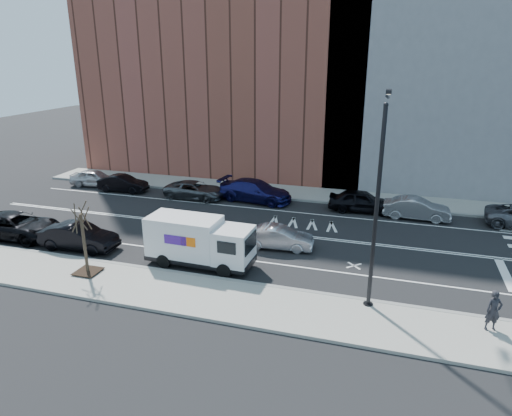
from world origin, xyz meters
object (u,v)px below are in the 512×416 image
Objects in this scene: fedex_van at (199,241)px; driving_sedan at (279,237)px; far_parked_a at (95,178)px; pedestrian at (493,311)px; far_parked_b at (123,183)px.

driving_sedan is at bearing 46.06° from fedex_van.
far_parked_a is (-14.81, 11.63, -0.68)m from fedex_van.
fedex_van is 14.10m from pedestrian.
far_parked_b reaches higher than driving_sedan.
far_parked_b is (3.20, -0.70, -0.03)m from far_parked_a.
far_parked_a is at bearing 143.71° from fedex_van.
pedestrian is at bearing -120.10° from far_parked_b.
far_parked_b is (-11.61, 10.93, -0.71)m from fedex_van.
fedex_van is at bearing -134.52° from far_parked_a.
pedestrian is (10.37, -5.80, 0.36)m from driving_sedan.
driving_sedan is (18.34, -8.20, -0.05)m from far_parked_a.
far_parked_a is 1.04× the size of driving_sedan.
driving_sedan is at bearing 132.51° from pedestrian.
driving_sedan is at bearing -118.93° from far_parked_b.
far_parked_b is at bearing -108.65° from far_parked_a.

